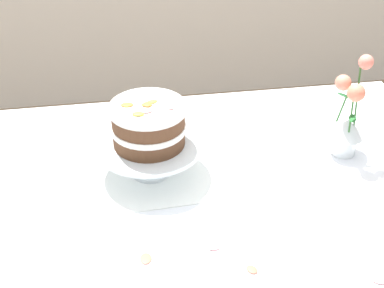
# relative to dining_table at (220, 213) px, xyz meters

# --- Properties ---
(dining_table) EXTENTS (1.40, 1.00, 0.74)m
(dining_table) POSITION_rel_dining_table_xyz_m (0.00, 0.00, 0.00)
(dining_table) COLOR white
(dining_table) RESTS_ON ground
(linen_napkin) EXTENTS (0.34, 0.34, 0.00)m
(linen_napkin) POSITION_rel_dining_table_xyz_m (-0.18, 0.10, 0.09)
(linen_napkin) COLOR white
(linen_napkin) RESTS_ON dining_table
(cake_stand) EXTENTS (0.29, 0.29, 0.10)m
(cake_stand) POSITION_rel_dining_table_xyz_m (-0.18, 0.10, 0.17)
(cake_stand) COLOR silver
(cake_stand) RESTS_ON linen_napkin
(layer_cake) EXTENTS (0.20, 0.20, 0.12)m
(layer_cake) POSITION_rel_dining_table_xyz_m (-0.18, 0.10, 0.25)
(layer_cake) COLOR brown
(layer_cake) RESTS_ON cake_stand
(flower_vase) EXTENTS (0.11, 0.11, 0.31)m
(flower_vase) POSITION_rel_dining_table_xyz_m (0.38, 0.10, 0.20)
(flower_vase) COLOR silver
(flower_vase) RESTS_ON dining_table
(loose_petal_0) EXTENTS (0.03, 0.04, 0.00)m
(loose_petal_0) POSITION_rel_dining_table_xyz_m (-0.22, -0.23, 0.09)
(loose_petal_0) COLOR #E56B51
(loose_petal_0) RESTS_ON dining_table
(loose_petal_1) EXTENTS (0.03, 0.04, 0.00)m
(loose_petal_1) POSITION_rel_dining_table_xyz_m (0.01, -0.30, 0.09)
(loose_petal_1) COLOR #E56B51
(loose_petal_1) RESTS_ON dining_table
(loose_petal_2) EXTENTS (0.03, 0.03, 0.01)m
(loose_petal_2) POSITION_rel_dining_table_xyz_m (-0.06, -0.22, 0.09)
(loose_petal_2) COLOR pink
(loose_petal_2) RESTS_ON dining_table
(loose_petal_3) EXTENTS (0.04, 0.04, 0.01)m
(loose_petal_3) POSITION_rel_dining_table_xyz_m (0.27, -0.38, 0.09)
(loose_petal_3) COLOR pink
(loose_petal_3) RESTS_ON dining_table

